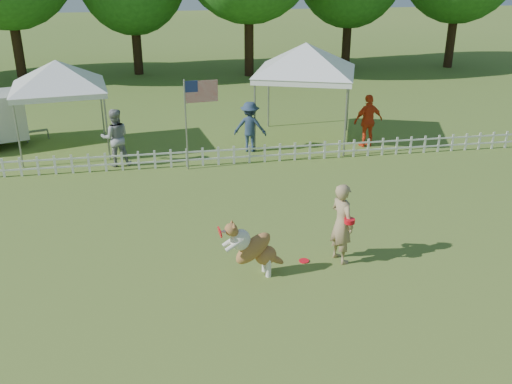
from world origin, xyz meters
TOP-DOWN VIEW (x-y plane):
  - ground at (0.00, 0.00)m, footprint 120.00×120.00m
  - picket_fence at (0.00, 7.00)m, footprint 22.00×0.08m
  - handler at (1.71, 0.45)m, footprint 0.63×0.76m
  - dog at (-0.27, 0.11)m, footprint 1.32×0.62m
  - frisbee_on_turf at (0.92, 0.52)m, footprint 0.28×0.28m
  - canopy_tent_left at (-5.21, 9.31)m, footprint 3.27×3.27m
  - canopy_tent_right at (3.05, 9.08)m, footprint 4.19×4.19m
  - flag_pole at (-1.23, 6.77)m, footprint 1.09×0.25m
  - spectator_a at (-3.42, 7.53)m, footprint 0.95×0.77m
  - spectator_b at (0.97, 8.20)m, footprint 1.24×0.92m
  - spectator_c at (5.07, 8.03)m, footprint 1.13×0.62m

SIDE VIEW (x-z plane):
  - ground at x=0.00m, z-range 0.00..0.00m
  - frisbee_on_turf at x=0.92m, z-range 0.00..0.02m
  - picket_fence at x=0.00m, z-range 0.00..0.60m
  - dog at x=-0.27m, z-range 0.00..1.31m
  - spectator_b at x=0.97m, z-range 0.00..1.71m
  - handler at x=1.71m, z-range 0.00..1.80m
  - spectator_c at x=5.07m, z-range 0.00..1.83m
  - spectator_a at x=-3.42m, z-range 0.00..1.83m
  - flag_pole at x=-1.23m, z-range 0.00..2.82m
  - canopy_tent_left at x=-5.21m, z-range 0.00..3.01m
  - canopy_tent_right at x=3.05m, z-range 0.00..3.38m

